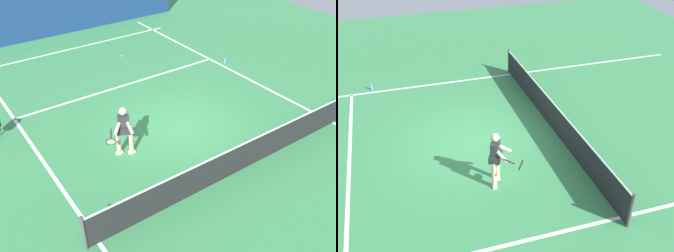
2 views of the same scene
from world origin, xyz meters
TOP-DOWN VIEW (x-y plane):
  - ground_plane at (0.00, 0.00)m, footprint 28.03×28.03m
  - court_back_wall at (0.00, -10.48)m, footprint 13.54×0.24m
  - baseline_marking at (0.00, -8.28)m, footprint 9.54×0.10m
  - service_line_marking at (0.00, -3.70)m, footprint 8.54×0.10m
  - sideline_left_marking at (-4.27, 0.00)m, footprint 0.10×19.56m
  - sideline_right_marking at (4.27, 0.00)m, footprint 0.10×19.56m
  - court_net at (0.00, 2.55)m, footprint 9.22×0.08m
  - tennis_player at (2.16, 0.08)m, footprint 1.06×0.80m
  - tennis_ball_near at (-1.24, -6.16)m, footprint 0.07×0.07m
  - water_bottle at (-4.52, -2.96)m, footprint 0.07×0.07m

SIDE VIEW (x-z plane):
  - ground_plane at x=0.00m, z-range 0.00..0.00m
  - baseline_marking at x=0.00m, z-range 0.00..0.01m
  - service_line_marking at x=0.00m, z-range 0.00..0.01m
  - sideline_left_marking at x=-4.27m, z-range 0.00..0.01m
  - sideline_right_marking at x=4.27m, z-range 0.00..0.01m
  - tennis_ball_near at x=-1.24m, z-range 0.00..0.07m
  - water_bottle at x=-4.52m, z-range 0.00..0.24m
  - court_net at x=0.00m, z-range -0.03..0.96m
  - tennis_player at x=2.16m, z-range 0.07..1.62m
  - court_back_wall at x=0.00m, z-range 0.00..2.19m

